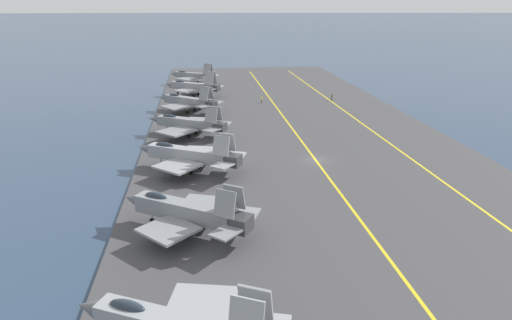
# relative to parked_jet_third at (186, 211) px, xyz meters

# --- Properties ---
(ground_plane) EXTENTS (2000.00, 2000.00, 0.00)m
(ground_plane) POSITION_rel_parked_jet_third_xyz_m (21.19, -19.38, -2.82)
(ground_plane) COLOR #2D425B
(carrier_deck) EXTENTS (211.26, 54.65, 0.40)m
(carrier_deck) POSITION_rel_parked_jet_third_xyz_m (21.19, -19.38, -2.62)
(carrier_deck) COLOR #424244
(carrier_deck) RESTS_ON ground
(deck_stripe_foul_line) EXTENTS (190.13, 2.73, 0.01)m
(deck_stripe_foul_line) POSITION_rel_parked_jet_third_xyz_m (21.19, -34.41, -2.42)
(deck_stripe_foul_line) COLOR yellow
(deck_stripe_foul_line) RESTS_ON carrier_deck
(deck_stripe_centerline) EXTENTS (190.14, 0.36, 0.01)m
(deck_stripe_centerline) POSITION_rel_parked_jet_third_xyz_m (21.19, -19.38, -2.42)
(deck_stripe_centerline) COLOR yellow
(deck_stripe_centerline) RESTS_ON carrier_deck
(parked_jet_third) EXTENTS (12.77, 15.29, 6.06)m
(parked_jet_third) POSITION_rel_parked_jet_third_xyz_m (0.00, 0.00, 0.00)
(parked_jet_third) COLOR gray
(parked_jet_third) RESTS_ON carrier_deck
(parked_jet_fourth) EXTENTS (12.93, 16.34, 6.08)m
(parked_jet_fourth) POSITION_rel_parked_jet_third_xyz_m (18.78, -0.01, 0.03)
(parked_jet_fourth) COLOR #93999E
(parked_jet_fourth) RESTS_ON carrier_deck
(parked_jet_fifth) EXTENTS (13.69, 15.60, 5.81)m
(parked_jet_fifth) POSITION_rel_parked_jet_third_xyz_m (37.43, 0.53, -0.13)
(parked_jet_fifth) COLOR gray
(parked_jet_fifth) RESTS_ON carrier_deck
(parked_jet_sixth) EXTENTS (13.63, 14.84, 6.07)m
(parked_jet_sixth) POSITION_rel_parked_jet_third_xyz_m (56.65, 0.94, -0.01)
(parked_jet_sixth) COLOR gray
(parked_jet_sixth) RESTS_ON carrier_deck
(parked_jet_seventh) EXTENTS (12.55, 15.61, 6.62)m
(parked_jet_seventh) POSITION_rel_parked_jet_third_xyz_m (75.07, -0.05, 0.08)
(parked_jet_seventh) COLOR gray
(parked_jet_seventh) RESTS_ON carrier_deck
(parked_jet_eighth) EXTENTS (12.69, 14.88, 6.27)m
(parked_jet_eighth) POSITION_rel_parked_jet_third_xyz_m (93.15, -0.06, 0.14)
(parked_jet_eighth) COLOR gray
(parked_jet_eighth) RESTS_ON carrier_deck
(crew_brown_vest) EXTENTS (0.34, 0.43, 1.67)m
(crew_brown_vest) POSITION_rel_parked_jet_third_xyz_m (64.76, -34.31, -1.51)
(crew_brown_vest) COLOR #4C473D
(crew_brown_vest) RESTS_ON carrier_deck
(crew_yellow_vest) EXTENTS (0.45, 0.38, 1.67)m
(crew_yellow_vest) POSITION_rel_parked_jet_third_xyz_m (64.02, -16.62, -1.50)
(crew_yellow_vest) COLOR #4C473D
(crew_yellow_vest) RESTS_ON carrier_deck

